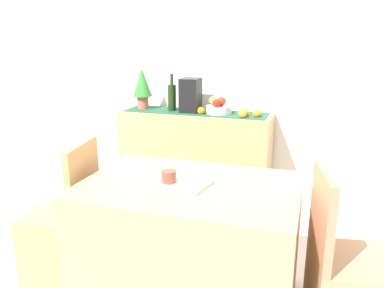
# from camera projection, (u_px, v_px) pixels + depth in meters

# --- Properties ---
(ground_plane) EXTENTS (6.40, 6.40, 0.02)m
(ground_plane) POSITION_uv_depth(u_px,v_px,m) (179.00, 260.00, 2.73)
(ground_plane) COLOR beige
(ground_plane) RESTS_ON ground
(room_wall_rear) EXTENTS (6.40, 0.06, 2.70)m
(room_wall_rear) POSITION_uv_depth(u_px,v_px,m) (223.00, 54.00, 3.44)
(room_wall_rear) COLOR white
(room_wall_rear) RESTS_ON ground
(sideboard_console) EXTENTS (1.33, 0.42, 0.86)m
(sideboard_console) POSITION_uv_depth(u_px,v_px,m) (195.00, 159.00, 3.50)
(sideboard_console) COLOR tan
(sideboard_console) RESTS_ON ground
(table_runner) EXTENTS (1.25, 0.32, 0.01)m
(table_runner) POSITION_uv_depth(u_px,v_px,m) (195.00, 112.00, 3.38)
(table_runner) COLOR #225138
(table_runner) RESTS_ON sideboard_console
(fruit_bowl) EXTENTS (0.22, 0.22, 0.06)m
(fruit_bowl) POSITION_uv_depth(u_px,v_px,m) (219.00, 110.00, 3.31)
(fruit_bowl) COLOR silver
(fruit_bowl) RESTS_ON table_runner
(apple_front) EXTENTS (0.08, 0.08, 0.08)m
(apple_front) POSITION_uv_depth(u_px,v_px,m) (221.00, 101.00, 3.31)
(apple_front) COLOR #B22C1A
(apple_front) RESTS_ON fruit_bowl
(apple_rear) EXTENTS (0.07, 0.07, 0.07)m
(apple_rear) POSITION_uv_depth(u_px,v_px,m) (217.00, 103.00, 3.24)
(apple_rear) COLOR red
(apple_rear) RESTS_ON fruit_bowl
(apple_center) EXTENTS (0.08, 0.08, 0.08)m
(apple_center) POSITION_uv_depth(u_px,v_px,m) (213.00, 101.00, 3.33)
(apple_center) COLOR #85B040
(apple_center) RESTS_ON fruit_bowl
(wine_bottle) EXTENTS (0.07, 0.07, 0.33)m
(wine_bottle) POSITION_uv_depth(u_px,v_px,m) (172.00, 97.00, 3.42)
(wine_bottle) COLOR #1D3315
(wine_bottle) RESTS_ON sideboard_console
(coffee_maker) EXTENTS (0.16, 0.18, 0.29)m
(coffee_maker) POSITION_uv_depth(u_px,v_px,m) (191.00, 95.00, 3.36)
(coffee_maker) COLOR black
(coffee_maker) RESTS_ON sideboard_console
(potted_plant) EXTENTS (0.17, 0.17, 0.37)m
(potted_plant) POSITION_uv_depth(u_px,v_px,m) (142.00, 85.00, 3.48)
(potted_plant) COLOR #B7644D
(potted_plant) RESTS_ON sideboard_console
(orange_loose_end) EXTENTS (0.06, 0.06, 0.06)m
(orange_loose_end) POSITION_uv_depth(u_px,v_px,m) (245.00, 113.00, 3.21)
(orange_loose_end) COLOR orange
(orange_loose_end) RESTS_ON sideboard_console
(orange_loose_mid) EXTENTS (0.07, 0.07, 0.07)m
(orange_loose_mid) POSITION_uv_depth(u_px,v_px,m) (257.00, 113.00, 3.17)
(orange_loose_mid) COLOR orange
(orange_loose_mid) RESTS_ON sideboard_console
(orange_loose_near_bowl) EXTENTS (0.07, 0.07, 0.07)m
(orange_loose_near_bowl) POSITION_uv_depth(u_px,v_px,m) (201.00, 111.00, 3.28)
(orange_loose_near_bowl) COLOR orange
(orange_loose_near_bowl) RESTS_ON sideboard_console
(orange_loose_far) EXTENTS (0.07, 0.07, 0.07)m
(orange_loose_far) POSITION_uv_depth(u_px,v_px,m) (243.00, 114.00, 3.14)
(orange_loose_far) COLOR orange
(orange_loose_far) RESTS_ON sideboard_console
(dining_table) EXTENTS (1.17, 0.78, 0.74)m
(dining_table) POSITION_uv_depth(u_px,v_px,m) (190.00, 245.00, 2.19)
(dining_table) COLOR tan
(dining_table) RESTS_ON ground
(open_book) EXTENTS (0.32, 0.26, 0.02)m
(open_book) POSITION_uv_depth(u_px,v_px,m) (183.00, 183.00, 2.09)
(open_book) COLOR white
(open_book) RESTS_ON dining_table
(coffee_cup) EXTENTS (0.08, 0.08, 0.08)m
(coffee_cup) POSITION_uv_depth(u_px,v_px,m) (169.00, 178.00, 2.06)
(coffee_cup) COLOR brown
(coffee_cup) RESTS_ON dining_table
(chair_near_window) EXTENTS (0.46, 0.46, 0.90)m
(chair_near_window) POSITION_uv_depth(u_px,v_px,m) (64.00, 238.00, 2.48)
(chair_near_window) COLOR tan
(chair_near_window) RESTS_ON ground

